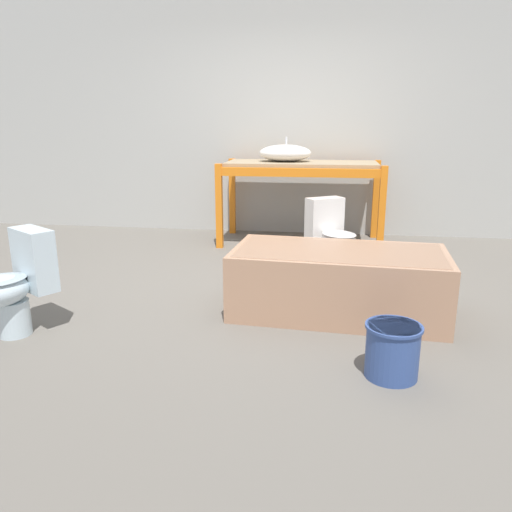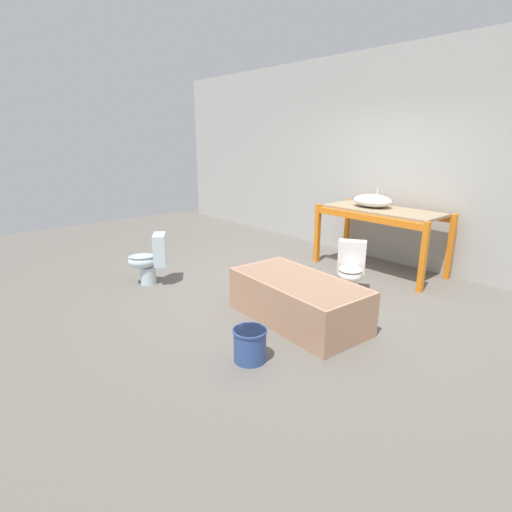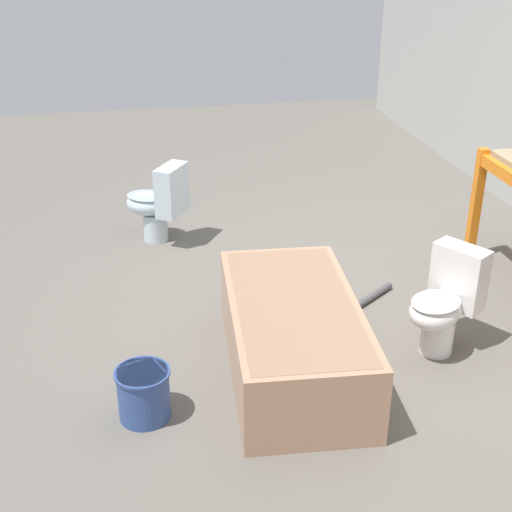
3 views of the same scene
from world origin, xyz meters
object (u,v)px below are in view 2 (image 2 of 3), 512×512
toilet_far (150,259)px  bucket_white (250,344)px  bathtub_main (298,297)px  toilet_near (351,270)px  sink_basin (372,201)px

toilet_far → bucket_white: size_ratio=2.21×
bathtub_main → toilet_near: bearing=96.5°
toilet_near → toilet_far: 2.63m
bathtub_main → toilet_near: (-0.04, 0.99, 0.08)m
sink_basin → bucket_white: 3.35m
toilet_far → sink_basin: bearing=95.1°
sink_basin → toilet_far: bearing=-117.7°
toilet_near → bucket_white: (0.33, -1.91, -0.19)m
toilet_near → bucket_white: bearing=-113.7°
sink_basin → toilet_far: 3.30m
sink_basin → toilet_far: size_ratio=0.85×
toilet_far → bathtub_main: bearing=50.5°
bathtub_main → sink_basin: bearing=109.1°
bathtub_main → toilet_far: 2.20m
toilet_near → bucket_white: size_ratio=2.21×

